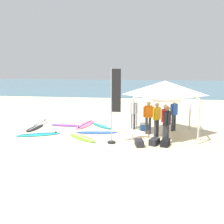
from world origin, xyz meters
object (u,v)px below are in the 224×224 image
person_red (165,119)px  person_grey (133,111)px  person_blue (174,113)px  banner_flag (114,109)px  gear_bag_by_pole (165,143)px  person_orange (148,115)px  cooler_box (144,127)px  surfboard_white (40,123)px  surfboard_pink (85,124)px  person_black (167,122)px  surfboard_blue (97,132)px  surfboard_black (35,128)px  gear_bag_near_tent (139,143)px  canopy_tent (165,88)px  gear_bag_on_sand (154,142)px  surfboard_cyan (38,134)px  person_yellow (157,117)px  surfboard_lime (82,138)px  surfboard_purple (67,125)px  surfboard_teal (102,126)px

person_red → person_grey: 2.57m
person_blue → banner_flag: bearing=-135.1°
gear_bag_by_pole → person_orange: bearing=112.0°
person_grey → banner_flag: size_ratio=0.50×
cooler_box → surfboard_white: bearing=175.0°
surfboard_pink → person_black: size_ratio=1.46×
surfboard_blue → surfboard_black: bearing=173.1°
gear_bag_near_tent → gear_bag_by_pole: same height
surfboard_black → gear_bag_by_pole: size_ratio=3.09×
canopy_tent → gear_bag_by_pole: bearing=-89.5°
surfboard_white → surfboard_pink: 2.79m
person_black → gear_bag_on_sand: person_black is taller
surfboard_blue → gear_bag_on_sand: (3.00, -1.69, 0.10)m
surfboard_cyan → surfboard_white: size_ratio=1.15×
surfboard_pink → gear_bag_near_tent: 5.05m
surfboard_blue → person_orange: bearing=4.0°
surfboard_cyan → person_blue: (6.84, 1.98, 0.95)m
person_yellow → person_grey: bearing=129.1°
surfboard_blue → surfboard_pink: same height
gear_bag_near_tent → cooler_box: 3.02m
surfboard_lime → person_yellow: (3.55, 0.82, 0.95)m
person_grey → surfboard_lime: bearing=-134.1°
canopy_tent → surfboard_blue: 4.18m
surfboard_purple → person_red: person_red is taller
person_grey → gear_bag_near_tent: person_grey is taller
surfboard_purple → gear_bag_by_pole: bearing=-29.6°
surfboard_teal → person_black: bearing=-39.5°
person_yellow → person_black: bearing=-66.4°
person_black → banner_flag: (-2.37, -0.33, 0.59)m
canopy_tent → person_yellow: canopy_tent is taller
surfboard_white → person_grey: size_ratio=1.12×
person_orange → person_black: same height
surfboard_cyan → gear_bag_by_pole: bearing=-7.9°
surfboard_pink → banner_flag: bearing=-57.0°
surfboard_black → person_orange: bearing=-2.3°
surfboard_cyan → person_red: bearing=1.0°
surfboard_black → surfboard_blue: same height
canopy_tent → person_grey: (-1.62, 1.07, -1.40)m
gear_bag_by_pole → gear_bag_on_sand: bearing=168.1°
person_blue → cooler_box: size_ratio=3.42×
person_orange → banner_flag: (-1.49, -1.94, 0.59)m
person_grey → person_orange: bearing=-49.6°
gear_bag_near_tent → person_orange: bearing=81.4°
surfboard_cyan → gear_bag_near_tent: size_ratio=3.68×
surfboard_pink → surfboard_lime: bearing=-78.3°
surfboard_white → canopy_tent: bearing=-11.2°
surfboard_purple → surfboard_pink: same height
surfboard_pink → person_grey: person_grey is taller
canopy_tent → person_red: (0.01, -0.92, -1.40)m
canopy_tent → person_yellow: bearing=-127.5°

